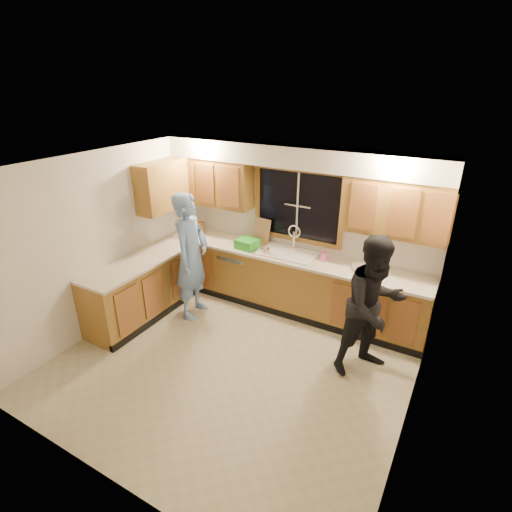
{
  "coord_description": "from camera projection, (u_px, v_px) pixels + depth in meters",
  "views": [
    {
      "loc": [
        2.29,
        -3.41,
        3.35
      ],
      "look_at": [
        -0.01,
        0.65,
        1.26
      ],
      "focal_mm": 28.0,
      "sensor_mm": 36.0,
      "label": 1
    }
  ],
  "objects": [
    {
      "name": "floor",
      "position": [
        232.0,
        364.0,
        5.1
      ],
      "size": [
        4.2,
        4.2,
        0.0
      ],
      "primitive_type": "plane",
      "color": "#B4AA8A",
      "rests_on": "ground"
    },
    {
      "name": "ceiling",
      "position": [
        226.0,
        168.0,
        4.08
      ],
      "size": [
        4.2,
        4.2,
        0.0
      ],
      "primitive_type": "plane",
      "rotation": [
        3.14,
        0.0,
        0.0
      ],
      "color": "silver"
    },
    {
      "name": "wall_back",
      "position": [
        297.0,
        228.0,
        6.1
      ],
      "size": [
        4.2,
        0.0,
        4.2
      ],
      "primitive_type": "plane",
      "rotation": [
        1.57,
        0.0,
        0.0
      ],
      "color": "silver",
      "rests_on": "ground"
    },
    {
      "name": "wall_left",
      "position": [
        102.0,
        243.0,
        5.54
      ],
      "size": [
        0.0,
        3.8,
        3.8
      ],
      "primitive_type": "plane",
      "rotation": [
        1.57,
        0.0,
        1.57
      ],
      "color": "silver",
      "rests_on": "ground"
    },
    {
      "name": "wall_right",
      "position": [
        422.0,
        329.0,
        3.65
      ],
      "size": [
        0.0,
        3.8,
        3.8
      ],
      "primitive_type": "plane",
      "rotation": [
        1.57,
        0.0,
        -1.57
      ],
      "color": "silver",
      "rests_on": "ground"
    },
    {
      "name": "base_cabinets_back",
      "position": [
        287.0,
        282.0,
        6.19
      ],
      "size": [
        4.2,
        0.6,
        0.88
      ],
      "primitive_type": "cube",
      "color": "olive",
      "rests_on": "ground"
    },
    {
      "name": "base_cabinets_left",
      "position": [
        143.0,
        289.0,
        6.01
      ],
      "size": [
        0.6,
        1.9,
        0.88
      ],
      "primitive_type": "cube",
      "color": "olive",
      "rests_on": "ground"
    },
    {
      "name": "countertop_back",
      "position": [
        288.0,
        256.0,
        5.99
      ],
      "size": [
        4.2,
        0.63,
        0.04
      ],
      "primitive_type": "cube",
      "color": "beige",
      "rests_on": "base_cabinets_back"
    },
    {
      "name": "countertop_left",
      "position": [
        140.0,
        261.0,
        5.82
      ],
      "size": [
        0.63,
        1.9,
        0.04
      ],
      "primitive_type": "cube",
      "color": "beige",
      "rests_on": "base_cabinets_left"
    },
    {
      "name": "upper_cabinets_left",
      "position": [
        213.0,
        182.0,
        6.38
      ],
      "size": [
        1.35,
        0.33,
        0.75
      ],
      "primitive_type": "cube",
      "color": "olive",
      "rests_on": "wall_back"
    },
    {
      "name": "upper_cabinets_right",
      "position": [
        396.0,
        208.0,
        5.09
      ],
      "size": [
        1.35,
        0.33,
        0.75
      ],
      "primitive_type": "cube",
      "color": "olive",
      "rests_on": "wall_back"
    },
    {
      "name": "upper_cabinets_return",
      "position": [
        162.0,
        186.0,
        6.12
      ],
      "size": [
        0.33,
        0.9,
        0.75
      ],
      "primitive_type": "cube",
      "color": "olive",
      "rests_on": "wall_left"
    },
    {
      "name": "soffit",
      "position": [
        295.0,
        156.0,
        5.51
      ],
      "size": [
        4.2,
        0.35,
        0.3
      ],
      "primitive_type": "cube",
      "color": "silver",
      "rests_on": "wall_back"
    },
    {
      "name": "window_frame",
      "position": [
        298.0,
        206.0,
        5.95
      ],
      "size": [
        1.44,
        0.03,
        1.14
      ],
      "color": "black",
      "rests_on": "wall_back"
    },
    {
      "name": "sink",
      "position": [
        288.0,
        257.0,
        6.02
      ],
      "size": [
        0.86,
        0.52,
        0.57
      ],
      "color": "white",
      "rests_on": "countertop_back"
    },
    {
      "name": "dishwasher",
      "position": [
        240.0,
        272.0,
        6.58
      ],
      "size": [
        0.6,
        0.56,
        0.82
      ],
      "primitive_type": "cube",
      "color": "white",
      "rests_on": "floor"
    },
    {
      "name": "stove",
      "position": [
        114.0,
        305.0,
        5.56
      ],
      "size": [
        0.58,
        0.75,
        0.9
      ],
      "primitive_type": "cube",
      "color": "white",
      "rests_on": "floor"
    },
    {
      "name": "man",
      "position": [
        191.0,
        257.0,
        5.83
      ],
      "size": [
        0.58,
        0.77,
        1.91
      ],
      "primitive_type": "imported",
      "rotation": [
        0.0,
        0.0,
        1.76
      ],
      "color": "#678CC4",
      "rests_on": "floor"
    },
    {
      "name": "woman",
      "position": [
        374.0,
        307.0,
        4.69
      ],
      "size": [
        1.06,
        1.09,
        1.77
      ],
      "primitive_type": "imported",
      "rotation": [
        0.0,
        0.0,
        0.9
      ],
      "color": "black",
      "rests_on": "floor"
    },
    {
      "name": "knife_block",
      "position": [
        200.0,
        228.0,
        6.73
      ],
      "size": [
        0.12,
        0.1,
        0.21
      ],
      "primitive_type": "cube",
      "rotation": [
        0.0,
        0.0,
        0.04
      ],
      "color": "brown",
      "rests_on": "countertop_back"
    },
    {
      "name": "cutting_board",
      "position": [
        262.0,
        231.0,
        6.35
      ],
      "size": [
        0.31,
        0.14,
        0.39
      ],
      "primitive_type": "cube",
      "rotation": [
        -0.21,
        0.0,
        -0.13
      ],
      "color": "tan",
      "rests_on": "countertop_back"
    },
    {
      "name": "dish_crate",
      "position": [
        247.0,
        244.0,
        6.19
      ],
      "size": [
        0.33,
        0.31,
        0.14
      ],
      "primitive_type": "cube",
      "rotation": [
        0.0,
        0.0,
        -0.09
      ],
      "color": "green",
      "rests_on": "countertop_back"
    },
    {
      "name": "soap_bottle",
      "position": [
        324.0,
        255.0,
        5.75
      ],
      "size": [
        0.1,
        0.1,
        0.18
      ],
      "primitive_type": "imported",
      "rotation": [
        0.0,
        0.0,
        0.2
      ],
      "color": "pink",
      "rests_on": "countertop_back"
    },
    {
      "name": "bowl",
      "position": [
        361.0,
        268.0,
        5.5
      ],
      "size": [
        0.31,
        0.31,
        0.06
      ],
      "primitive_type": "imported",
      "rotation": [
        0.0,
        0.0,
        0.33
      ],
      "color": "silver",
      "rests_on": "countertop_back"
    },
    {
      "name": "can_left",
      "position": [
        263.0,
        249.0,
        6.0
      ],
      "size": [
        0.07,
        0.07,
        0.13
      ],
      "primitive_type": "cylinder",
      "rotation": [
        0.0,
        0.0,
        0.05
      ],
      "color": "#BFB093",
      "rests_on": "countertop_back"
    },
    {
      "name": "can_right",
      "position": [
        268.0,
        252.0,
        5.94
      ],
      "size": [
        0.08,
        0.08,
        0.11
      ],
      "primitive_type": "cylinder",
      "rotation": [
        0.0,
        0.0,
        -0.25
      ],
      "color": "#BFB093",
      "rests_on": "countertop_back"
    }
  ]
}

